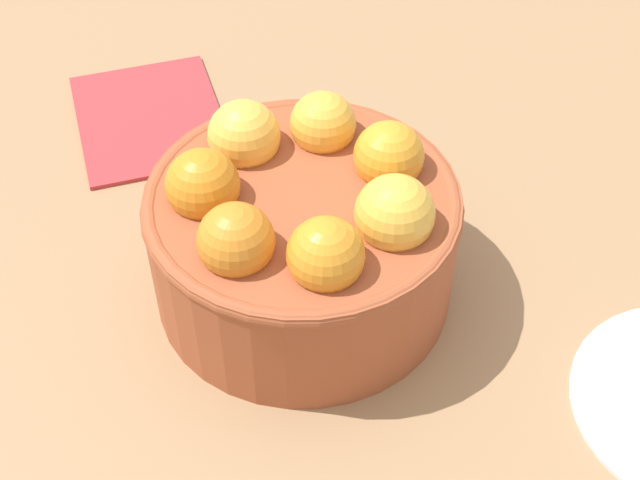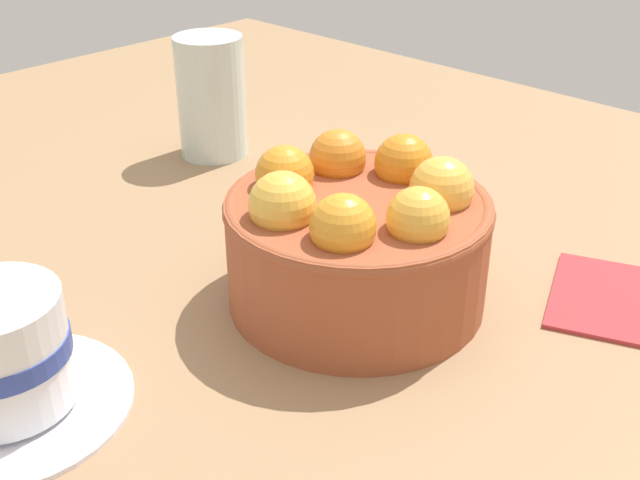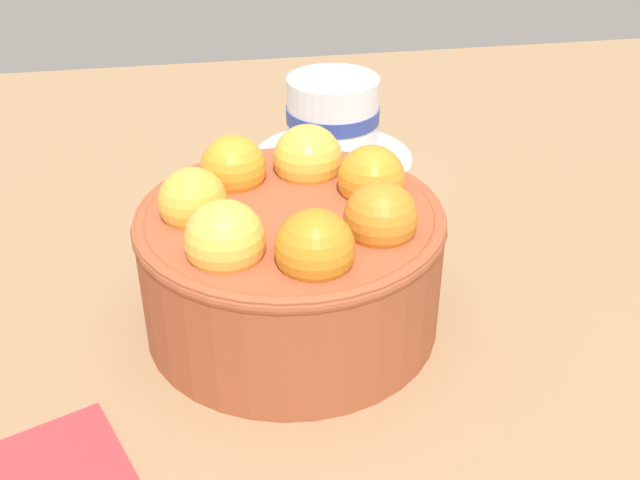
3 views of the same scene
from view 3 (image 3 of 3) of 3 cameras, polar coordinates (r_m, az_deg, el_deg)
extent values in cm
cube|color=#997551|center=(46.92, -2.02, -7.72)|extent=(130.91, 97.45, 3.63)
cylinder|color=#9E4C2D|center=(43.67, -2.16, -2.12)|extent=(16.97, 16.97, 7.36)
torus|color=#9E4C2D|center=(41.94, -2.25, 1.61)|extent=(17.17, 17.17, 1.00)
sphere|color=#F6B747|center=(37.98, -7.08, -0.02)|extent=(4.09, 4.09, 4.09)
sphere|color=orange|center=(37.02, -0.38, -0.66)|extent=(3.97, 3.97, 3.97)
sphere|color=orange|center=(39.69, 4.54, 1.63)|extent=(3.91, 3.91, 3.91)
sphere|color=orange|center=(43.63, 3.85, 4.57)|extent=(3.88, 3.88, 3.88)
sphere|color=#F0B642|center=(45.91, -0.92, 6.07)|extent=(4.16, 4.16, 4.16)
sphere|color=orange|center=(45.09, -6.49, 5.37)|extent=(3.89, 3.89, 3.89)
sphere|color=gold|center=(41.68, -9.44, 2.83)|extent=(3.77, 3.77, 3.77)
cylinder|color=white|center=(64.70, 0.93, 6.28)|extent=(13.36, 13.36, 0.60)
cylinder|color=white|center=(63.27, 0.95, 9.19)|extent=(7.48, 7.48, 6.51)
cylinder|color=#2D4299|center=(63.18, 0.96, 9.39)|extent=(7.64, 7.64, 1.17)
camera|label=1|loc=(0.57, 43.23, 36.54)|focal=49.90mm
camera|label=2|loc=(0.75, -33.73, 28.05)|focal=44.77mm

